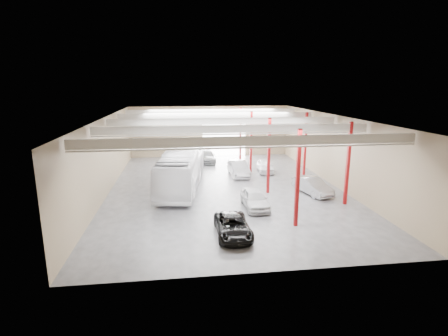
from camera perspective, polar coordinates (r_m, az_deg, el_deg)
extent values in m
cube|color=#414045|center=(34.36, 0.14, -3.27)|extent=(22.00, 32.00, 0.01)
cube|color=#AFAFAA|center=(33.03, 0.15, 8.44)|extent=(22.00, 32.00, 0.12)
cube|color=#866E53|center=(49.23, -2.32, 5.98)|extent=(22.00, 0.12, 7.00)
cube|color=#866E53|center=(18.32, 6.79, -7.05)|extent=(22.00, 0.12, 7.00)
cube|color=#866E53|center=(33.90, -18.63, 1.88)|extent=(0.12, 32.00, 7.00)
cube|color=#866E53|center=(36.60, 17.50, 2.78)|extent=(0.12, 32.00, 7.00)
cube|color=white|center=(49.44, 0.02, 4.86)|extent=(6.00, 0.20, 5.00)
cube|color=maroon|center=(24.87, 11.94, -1.73)|extent=(0.25, 0.25, 7.00)
cube|color=maroon|center=(32.32, 7.31, 1.94)|extent=(0.25, 0.25, 7.00)
cube|color=maroon|center=(39.98, 4.43, 4.22)|extent=(0.25, 0.25, 7.00)
cube|color=maroon|center=(46.78, 2.67, 5.59)|extent=(0.25, 0.25, 7.00)
cube|color=maroon|center=(30.67, 19.58, 0.64)|extent=(0.25, 0.25, 7.00)
cube|color=maroon|center=(39.66, 13.13, 3.83)|extent=(0.25, 0.25, 7.00)
cube|color=silver|center=(21.33, 4.40, 4.41)|extent=(21.60, 0.15, 0.60)
cube|color=silver|center=(21.40, 4.38, 3.35)|extent=(21.60, 0.10, 0.10)
cube|color=silver|center=(27.17, 1.82, 6.39)|extent=(21.60, 0.15, 0.60)
cube|color=silver|center=(27.23, 1.81, 5.55)|extent=(21.60, 0.10, 0.10)
cube|color=silver|center=(33.07, 0.14, 7.66)|extent=(21.60, 0.15, 0.60)
cube|color=silver|center=(33.12, 0.14, 6.97)|extent=(21.60, 0.10, 0.10)
cube|color=silver|center=(39.00, -1.03, 8.54)|extent=(21.60, 0.15, 0.60)
cube|color=silver|center=(39.04, -1.03, 7.96)|extent=(21.60, 0.10, 0.10)
cube|color=silver|center=(44.95, -1.89, 9.19)|extent=(21.60, 0.15, 0.60)
cube|color=silver|center=(44.98, -1.89, 8.68)|extent=(21.60, 0.10, 0.10)
imported|color=white|center=(34.51, -6.87, -0.01)|extent=(5.19, 14.07, 3.83)
imported|color=black|center=(23.64, 1.47, -9.51)|extent=(2.23, 4.81, 1.33)
imported|color=silver|center=(28.85, 5.04, -4.99)|extent=(1.91, 4.64, 1.57)
imported|color=#B5B5BA|center=(38.75, 2.38, -0.08)|extent=(1.94, 5.10, 1.66)
imported|color=slate|center=(45.68, -2.86, 1.92)|extent=(2.21, 5.31, 1.53)
imported|color=#9E9FA3|center=(33.36, 14.24, -2.85)|extent=(2.70, 4.88, 1.52)
imported|color=white|center=(40.78, 6.73, 0.36)|extent=(2.13, 4.37, 1.43)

